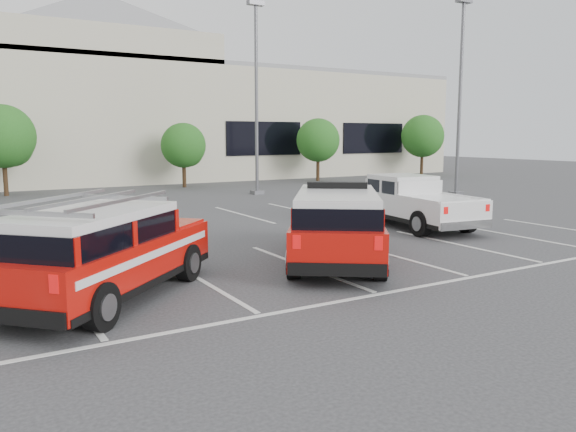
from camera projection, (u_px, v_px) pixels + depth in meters
name	position (u px, v px, depth m)	size (l,w,h in m)	color
ground	(304.00, 266.00, 13.80)	(120.00, 120.00, 0.00)	#303033
stall_markings	(228.00, 238.00, 17.63)	(23.00, 15.00, 0.01)	silver
convention_building	(71.00, 114.00, 40.38)	(60.00, 16.99, 13.20)	beige
tree_mid_left	(4.00, 139.00, 29.69)	(3.37, 3.37, 4.85)	#3F2B19
tree_mid_right	(185.00, 147.00, 34.80)	(2.77, 2.77, 3.99)	#3F2B19
tree_right	(319.00, 142.00, 39.79)	(3.07, 3.07, 4.42)	#3F2B19
tree_far_right	(423.00, 138.00, 44.79)	(3.37, 3.37, 4.85)	#3F2B19
light_pole_mid	(256.00, 98.00, 30.22)	(0.90, 0.60, 10.24)	#59595E
light_pole_right	(460.00, 98.00, 29.64)	(0.90, 0.60, 10.24)	#59595E
fire_chief_suv	(337.00, 231.00, 14.11)	(4.99, 5.86, 2.01)	#B50F08
white_pickup	(409.00, 206.00, 19.88)	(2.74, 6.04, 1.79)	silver
ladder_suv	(103.00, 259.00, 10.87)	(5.16, 5.11, 2.06)	#B50F08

